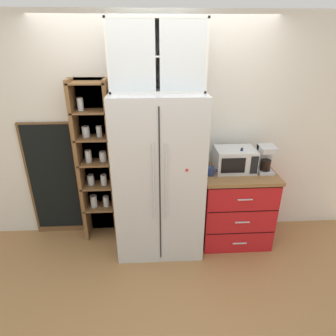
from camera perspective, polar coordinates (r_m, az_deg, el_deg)
ground_plane at (r=3.63m, az=-1.62°, el=-14.59°), size 10.60×10.60×0.00m
wall_back_cream at (r=3.38m, az=-2.09°, el=7.00°), size 4.91×0.10×2.55m
refrigerator at (r=3.15m, az=-1.82°, el=-1.54°), size 0.94×0.70×1.81m
pantry_shelf_column at (r=3.43m, az=-13.94°, el=1.19°), size 0.45×0.29×1.91m
counter_cabinet at (r=3.55m, az=13.14°, el=-7.36°), size 0.82×0.61×0.90m
microwave at (r=3.32m, az=13.06°, el=1.61°), size 0.44×0.33×0.26m
coffee_maker at (r=3.38m, az=18.68°, el=1.82°), size 0.17×0.20×0.31m
mug_navy at (r=3.18m, az=8.38°, el=-0.62°), size 0.12×0.08×0.10m
mug_sage at (r=3.35m, az=13.81°, el=0.27°), size 0.12×0.09×0.10m
bottle_cobalt at (r=3.28m, az=14.17°, el=1.19°), size 0.06×0.06×0.29m
bottle_green at (r=3.29m, az=14.09°, el=1.07°), size 0.07×0.07×0.27m
upper_cabinet at (r=2.89m, az=-2.18°, el=21.29°), size 0.90×0.32×0.64m
chalkboard_menu at (r=3.71m, az=-21.66°, el=-2.33°), size 0.60×0.04×1.44m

